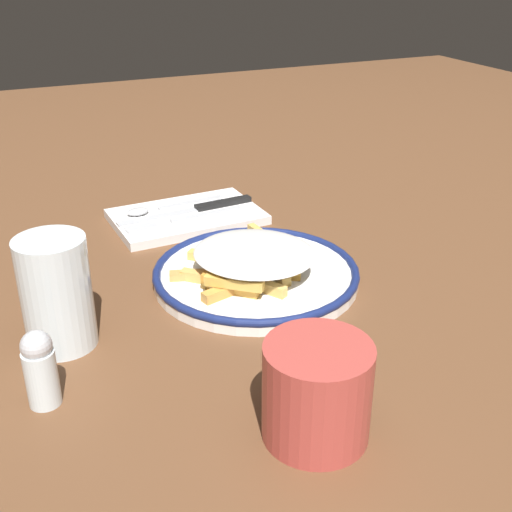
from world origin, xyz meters
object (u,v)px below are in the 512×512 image
Objects in this scene: knife at (198,209)px; plate at (256,274)px; fork at (185,219)px; salt_shaker at (40,368)px; napkin at (187,217)px; coffee_mug at (316,391)px; water_glass at (56,293)px; fries_heap at (249,260)px; spoon at (159,208)px.

plate is at bearing 179.36° from knife.
plate is 0.22m from knife.
plate reaches higher than fork.
knife reaches higher than fork.
knife is at bearing -37.56° from salt_shaker.
salt_shaker reaches higher than napkin.
napkin is 1.01× the size of knife.
coffee_mug is at bearing 166.35° from plate.
water_glass is at bearing 139.47° from napkin.
coffee_mug is at bearing 175.43° from fork.
salt_shaker is (-0.13, 0.26, 0.00)m from fries_heap.
fries_heap is 0.22m from napkin.
knife is 2.81× the size of salt_shaker.
knife is 1.78× the size of coffee_mug.
napkin is 0.03m from fork.
fries_heap is 0.23m from water_glass.
salt_shaker is (0.13, 0.20, -0.01)m from coffee_mug.
salt_shaker is at bearing 142.44° from knife.
fork is 0.06m from spoon.
knife is (0.00, -0.02, 0.01)m from napkin.
coffee_mug is (-0.22, -0.17, -0.02)m from water_glass.
fries_heap reaches higher than plate.
spoon reaches higher than knife.
fries_heap reaches higher than knife.
salt_shaker is (-0.37, 0.22, 0.02)m from spoon.
water_glass reaches higher than fries_heap.
spoon is at bearing 9.13° from fries_heap.
plate is 0.19m from fork.
plate is at bearing -63.40° from salt_shaker.
napkin is at bearing -35.69° from salt_shaker.
plate is 1.64× the size of spoon.
knife is (0.03, -0.03, 0.00)m from fork.
spoon is at bearing -1.55° from coffee_mug.
fork is 0.31m from water_glass.
plate is 0.30m from salt_shaker.
napkin is 0.04m from spoon.
salt_shaker is (-0.32, 0.24, 0.02)m from fork.
fries_heap is 2.66× the size of salt_shaker.
salt_shaker is at bearing 116.60° from plate.
plate is at bearing -65.89° from fries_heap.
spoon is at bearing 54.90° from napkin.
fork is at bearing 134.18° from knife.
fork is (0.19, 0.02, -0.02)m from fries_heap.
fries_heap reaches higher than napkin.
water_glass is 1.00× the size of coffee_mug.
water_glass reaches higher than plate.
plate is 0.28m from coffee_mug.
salt_shaker is (-0.35, 0.25, 0.03)m from napkin.
spoon is at bearing 12.04° from plate.
salt_shaker is (-0.13, 0.27, 0.03)m from plate.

